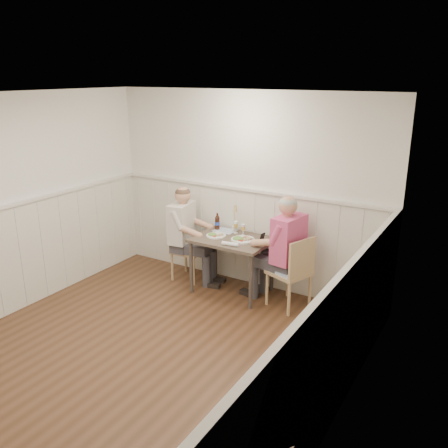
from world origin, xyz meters
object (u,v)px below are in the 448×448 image
(dining_table, at_px, (232,245))
(beer_bottle, at_px, (217,222))
(chair_right, at_px, (293,270))
(chair_left, at_px, (186,246))
(diner_cream, at_px, (185,241))
(grass_vase, at_px, (234,219))
(man_in_pink, at_px, (285,260))

(dining_table, height_order, beer_bottle, beer_bottle)
(chair_right, distance_m, chair_left, 1.65)
(dining_table, bearing_deg, chair_right, -0.86)
(dining_table, distance_m, chair_right, 0.88)
(chair_right, relative_size, diner_cream, 0.68)
(chair_right, height_order, grass_vase, grass_vase)
(chair_right, bearing_deg, diner_cream, 179.66)
(chair_right, xyz_separation_m, beer_bottle, (-1.22, 0.22, 0.35))
(chair_right, bearing_deg, man_in_pink, 164.68)
(diner_cream, xyz_separation_m, grass_vase, (0.64, 0.24, 0.36))
(diner_cream, relative_size, beer_bottle, 5.87)
(chair_left, bearing_deg, grass_vase, 14.45)
(chair_left, relative_size, beer_bottle, 3.76)
(dining_table, xyz_separation_m, grass_vase, (-0.11, 0.23, 0.28))
(chair_left, height_order, grass_vase, grass_vase)
(beer_bottle, bearing_deg, diner_cream, -151.76)
(dining_table, bearing_deg, chair_left, 175.66)
(chair_left, bearing_deg, chair_right, -2.51)
(beer_bottle, distance_m, grass_vase, 0.26)
(dining_table, bearing_deg, grass_vase, 115.17)
(chair_left, distance_m, man_in_pink, 1.53)
(grass_vase, bearing_deg, diner_cream, -159.87)
(man_in_pink, distance_m, grass_vase, 0.94)
(man_in_pink, height_order, diner_cream, man_in_pink)
(dining_table, relative_size, beer_bottle, 4.24)
(man_in_pink, xyz_separation_m, beer_bottle, (-1.09, 0.19, 0.25))
(chair_right, height_order, beer_bottle, beer_bottle)
(dining_table, xyz_separation_m, diner_cream, (-0.75, -0.00, -0.08))
(man_in_pink, distance_m, diner_cream, 1.49)
(beer_bottle, bearing_deg, dining_table, -30.85)
(chair_right, relative_size, chair_left, 1.06)
(chair_left, height_order, diner_cream, diner_cream)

